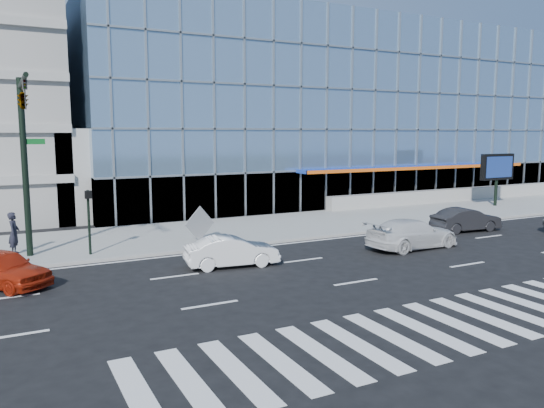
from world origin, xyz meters
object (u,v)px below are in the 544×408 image
at_px(marquee_sign, 497,168).
at_px(pedestrian, 14,233).
at_px(ped_signal_post, 89,212).
at_px(dark_sedan, 466,220).
at_px(white_sedan, 232,251).
at_px(tilted_panel, 200,224).
at_px(traffic_signal, 24,123).
at_px(white_suv, 412,234).
at_px(red_sedan, 2,268).

height_order(marquee_sign, pedestrian, marquee_sign).
bearing_deg(ped_signal_post, dark_sedan, -8.66).
bearing_deg(white_sedan, pedestrian, 61.05).
distance_m(white_sedan, tilted_panel, 5.09).
bearing_deg(traffic_signal, white_sedan, -28.09).
relative_size(white_suv, white_sedan, 1.26).
relative_size(marquee_sign, pedestrian, 2.03).
xyz_separation_m(ped_signal_post, red_sedan, (-3.66, -3.33, -1.44)).
xyz_separation_m(traffic_signal, white_sedan, (7.69, -4.10, -5.50)).
height_order(ped_signal_post, red_sedan, ped_signal_post).
relative_size(traffic_signal, white_suv, 1.58).
bearing_deg(tilted_panel, white_suv, -48.92).
distance_m(traffic_signal, tilted_panel, 9.56).
relative_size(white_sedan, tilted_panel, 3.10).
bearing_deg(marquee_sign, pedestrian, -177.72).
xyz_separation_m(traffic_signal, tilted_panel, (8.03, 0.95, -5.10)).
distance_m(traffic_signal, red_sedan, 6.32).
bearing_deg(tilted_panel, white_sedan, -110.21).
relative_size(marquee_sign, red_sedan, 0.97).
relative_size(ped_signal_post, red_sedan, 0.73).
relative_size(marquee_sign, white_sedan, 0.99).
bearing_deg(marquee_sign, red_sedan, -169.42).
height_order(ped_signal_post, dark_sedan, ped_signal_post).
relative_size(marquee_sign, white_suv, 0.79).
bearing_deg(red_sedan, marquee_sign, -25.99).
bearing_deg(tilted_panel, dark_sedan, -30.16).
xyz_separation_m(white_suv, pedestrian, (-17.74, 6.96, 0.40)).
height_order(traffic_signal, white_sedan, traffic_signal).
bearing_deg(white_sedan, dark_sedan, -77.26).
distance_m(dark_sedan, red_sedan, 24.31).
distance_m(marquee_sign, red_sedan, 34.84).
relative_size(ped_signal_post, tilted_panel, 2.31).
bearing_deg(white_sedan, tilted_panel, 3.91).
bearing_deg(pedestrian, white_suv, -96.18).
height_order(traffic_signal, tilted_panel, traffic_signal).
xyz_separation_m(ped_signal_post, dark_sedan, (20.64, -3.14, -1.45)).
height_order(pedestrian, tilted_panel, pedestrian).
relative_size(traffic_signal, tilted_panel, 6.15).
xyz_separation_m(marquee_sign, white_suv, (-15.86, -8.29, -2.33)).
bearing_deg(traffic_signal, marquee_sign, 5.92).
bearing_deg(dark_sedan, marquee_sign, -51.89).
relative_size(ped_signal_post, marquee_sign, 0.75).
height_order(ped_signal_post, pedestrian, ped_signal_post).
relative_size(pedestrian, tilted_panel, 1.51).
height_order(marquee_sign, tilted_panel, marquee_sign).
height_order(white_suv, tilted_panel, tilted_panel).
bearing_deg(dark_sedan, traffic_signal, 89.15).
relative_size(traffic_signal, marquee_sign, 2.00).
relative_size(dark_sedan, pedestrian, 2.12).
bearing_deg(traffic_signal, tilted_panel, 6.77).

